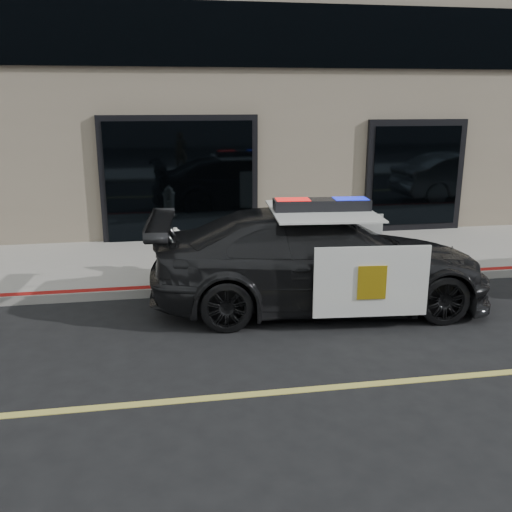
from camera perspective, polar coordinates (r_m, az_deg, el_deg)
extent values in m
plane|color=black|center=(6.70, 4.34, -13.28)|extent=(120.00, 120.00, 0.00)
cube|color=gray|center=(11.47, -1.99, -0.40)|extent=(60.00, 3.50, 0.15)
imported|color=black|center=(9.02, 6.41, -0.35)|extent=(3.03, 5.66, 1.54)
cube|color=white|center=(8.13, 11.47, -2.56)|extent=(1.64, 0.17, 1.03)
cube|color=white|center=(10.17, 8.03, 1.27)|extent=(1.64, 0.17, 1.03)
cube|color=white|center=(8.84, 6.56, 4.53)|extent=(1.69, 1.97, 0.03)
cube|color=gold|center=(8.10, 11.53, -2.63)|extent=(0.41, 0.05, 0.49)
cube|color=black|center=(8.82, 6.58, 5.10)|extent=(1.50, 0.51, 0.18)
cube|color=red|center=(8.74, 3.68, 5.16)|extent=(0.54, 0.37, 0.17)
cube|color=#0C19CC|center=(8.92, 9.42, 5.19)|extent=(0.54, 0.37, 0.17)
cylinder|color=white|center=(10.46, -7.93, -1.47)|extent=(0.38, 0.38, 0.08)
cylinder|color=white|center=(10.37, -7.99, 0.15)|extent=(0.28, 0.28, 0.53)
cylinder|color=white|center=(10.30, -8.05, 1.68)|extent=(0.33, 0.33, 0.06)
sphere|color=white|center=(10.29, -8.07, 2.03)|extent=(0.24, 0.24, 0.24)
cylinder|color=white|center=(10.26, -8.09, 2.60)|extent=(0.07, 0.07, 0.07)
cylinder|color=white|center=(10.53, -8.04, 0.80)|extent=(0.14, 0.13, 0.14)
cylinder|color=white|center=(10.18, -7.97, 0.29)|extent=(0.14, 0.13, 0.14)
cylinder|color=white|center=(10.17, -7.95, -0.16)|extent=(0.18, 0.15, 0.18)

